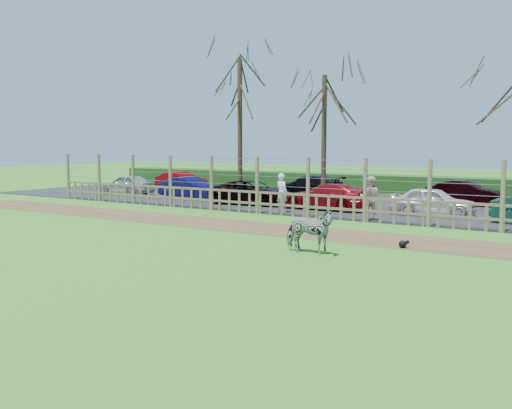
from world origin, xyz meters
The scene contains 19 objects.
ground centered at (0.00, 0.00, 0.00)m, with size 120.00×120.00×0.00m, color green.
dirt_strip centered at (0.00, 4.50, 0.01)m, with size 34.00×2.80×0.01m, color brown.
asphalt centered at (0.00, 14.50, 0.02)m, with size 44.00×13.00×0.04m, color #232326.
hedge centered at (0.00, 21.50, 0.55)m, with size 46.00×2.00×1.10m, color #1E4716.
fence centered at (0.00, 8.00, 0.80)m, with size 30.16×0.16×2.50m.
tree_left centered at (-6.50, 12.50, 5.62)m, with size 4.80×4.80×7.88m.
tree_mid centered at (-2.00, 13.50, 4.87)m, with size 4.80×4.80×6.83m.
zebra centered at (3.66, 1.11, 0.64)m, with size 0.69×1.51×1.28m, color gray.
visitor_a centered at (-1.71, 8.79, 0.90)m, with size 0.63×0.41×1.72m, color silver.
visitor_b centered at (2.45, 8.65, 0.90)m, with size 0.84×0.65×1.72m, color beige.
crow centered at (5.61, 3.34, 0.12)m, with size 0.31×0.23×0.25m.
car_0 centered at (-13.89, 11.34, 0.64)m, with size 1.42×3.52×1.20m, color #B2BEB4.
car_1 centered at (-9.00, 11.30, 0.64)m, with size 1.27×3.64×1.20m, color #130F4E.
car_2 centered at (-4.67, 10.86, 0.64)m, with size 1.99×4.32×1.20m, color black.
car_3 centered at (-0.49, 10.82, 0.64)m, with size 1.68×4.13×1.20m, color maroon.
car_4 centered at (4.23, 11.26, 0.64)m, with size 1.42×3.52×1.20m, color white.
car_7 centered at (-13.48, 15.83, 0.64)m, with size 1.27×3.64×1.20m, color maroon.
car_9 centered at (-4.32, 16.20, 0.64)m, with size 1.68×4.13×1.20m, color black.
car_11 centered at (4.38, 16.35, 0.64)m, with size 1.27×3.64×1.20m, color black.
Camera 1 is at (10.95, -12.86, 3.05)m, focal length 40.00 mm.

